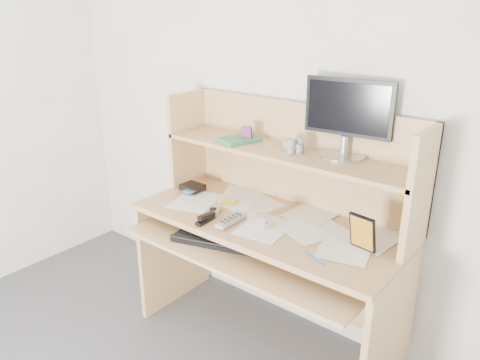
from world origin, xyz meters
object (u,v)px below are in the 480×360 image
Objects in this scene: tv_remote at (231,220)px; monitor at (348,116)px; desk at (275,224)px; game_case at (362,233)px; keyboard at (217,240)px.

tv_remote is 0.75m from monitor.
desk is at bearing 61.07° from tv_remote.
tv_remote is (-0.11, -0.23, 0.07)m from desk.
keyboard is at bearing -155.64° from game_case.
tv_remote is at bearing -116.27° from desk.
game_case is at bearing 10.13° from tv_remote.
tv_remote is 0.44× the size of monitor.
monitor reaches higher than tv_remote.
desk is 0.32m from keyboard.
desk reaches higher than tv_remote.
keyboard is at bearing -120.16° from desk.
monitor reaches higher than game_case.
keyboard is 1.09× the size of monitor.
monitor is (-0.23, 0.25, 0.44)m from game_case.
tv_remote is (0.05, 0.05, 0.10)m from keyboard.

